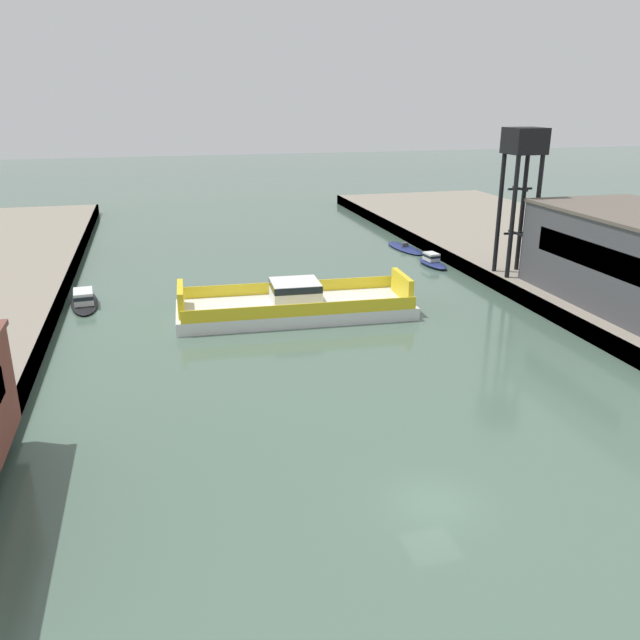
{
  "coord_description": "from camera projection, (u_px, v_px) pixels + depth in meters",
  "views": [
    {
      "loc": [
        -11.95,
        -24.19,
        18.57
      ],
      "look_at": [
        0.0,
        21.94,
        2.0
      ],
      "focal_mm": 36.12,
      "sensor_mm": 36.0,
      "label": 1
    }
  ],
  "objects": [
    {
      "name": "chain_ferry",
      "position": [
        295.0,
        305.0,
        57.38
      ],
      "size": [
        21.22,
        8.18,
        3.3
      ],
      "color": "silver",
      "rests_on": "ground"
    },
    {
      "name": "crane_tower",
      "position": [
        523.0,
        161.0,
        62.13
      ],
      "size": [
        3.35,
        3.35,
        14.33
      ],
      "color": "black",
      "rests_on": "quay_right"
    },
    {
      "name": "moored_boat_near_right",
      "position": [
        432.0,
        261.0,
        74.43
      ],
      "size": [
        2.42,
        5.48,
        1.49
      ],
      "color": "navy",
      "rests_on": "ground"
    },
    {
      "name": "ground_plane",
      "position": [
        434.0,
        503.0,
        31.04
      ],
      "size": [
        400.0,
        400.0,
        0.0
      ],
      "primitive_type": "plane",
      "color": "#4C6656"
    },
    {
      "name": "moored_boat_near_left",
      "position": [
        84.0,
        299.0,
        60.33
      ],
      "size": [
        3.19,
        8.3,
        1.53
      ],
      "color": "black",
      "rests_on": "ground"
    },
    {
      "name": "moored_boat_mid_left",
      "position": [
        405.0,
        248.0,
        82.61
      ],
      "size": [
        3.34,
        8.31,
        0.87
      ],
      "color": "navy",
      "rests_on": "ground"
    }
  ]
}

